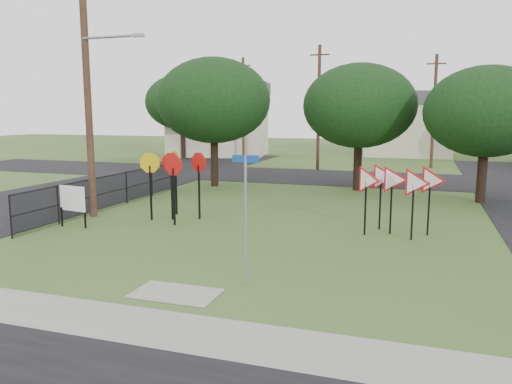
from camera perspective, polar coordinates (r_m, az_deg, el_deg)
ground at (r=14.03m, az=-4.60°, el=-8.26°), size 140.00×140.00×0.00m
sidewalk at (r=10.53m, az=-13.83°, el=-14.46°), size 30.00×1.60×0.02m
planting_strip at (r=9.63m, az=-17.79°, el=-16.95°), size 30.00×0.80×0.02m
street_left at (r=28.52m, az=-19.12°, el=0.13°), size 8.00×50.00×0.02m
street_far at (r=33.01m, az=9.06°, el=1.66°), size 60.00×8.00×0.02m
curb_pad at (r=11.97m, az=-9.17°, el=-11.38°), size 2.00×1.20×0.02m
street_name_sign at (r=11.84m, az=-1.19°, el=-2.39°), size 0.66×0.06×3.19m
stop_sign_cluster at (r=19.70m, az=-9.36°, el=2.48°), size 2.51×2.19×2.67m
yield_sign_cluster at (r=17.66m, az=15.74°, el=0.98°), size 3.07×1.59×2.45m
info_board at (r=19.41m, az=-20.25°, el=-0.86°), size 1.22×0.24×1.54m
utility_pole_main at (r=20.98m, az=-18.60°, el=11.42°), size 3.55×0.33×10.00m
far_pole_a at (r=37.04m, az=7.17°, el=9.60°), size 1.40×0.24×9.00m
far_pole_b at (r=40.33m, az=19.67°, el=8.74°), size 1.40×0.24×8.50m
far_pole_c at (r=44.99m, az=-1.47°, el=9.55°), size 1.40×0.24×9.00m
fence_run at (r=22.84m, az=-16.15°, el=0.15°), size 0.05×11.55×1.50m
house_left at (r=50.17m, az=-4.24°, el=8.38°), size 10.58×8.88×7.20m
house_mid at (r=52.35m, az=17.15°, el=7.49°), size 8.40×8.40×6.20m
tree_near_left at (r=28.64m, az=-4.86°, el=10.36°), size 6.40×6.40×7.27m
tree_near_mid at (r=27.52m, az=11.73°, el=9.61°), size 6.00×6.00×6.80m
tree_near_right at (r=25.47m, az=24.83°, el=8.33°), size 5.60×5.60×6.33m
tree_far_left at (r=47.37m, az=-8.42°, el=10.12°), size 6.80×6.80×7.73m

